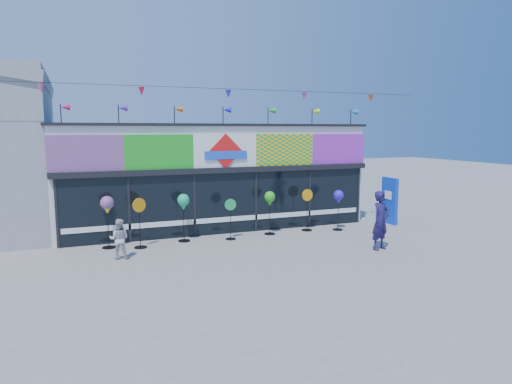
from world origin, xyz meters
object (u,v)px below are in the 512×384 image
spinner_6 (338,198)px  child (119,239)px  spinner_0 (107,207)px  spinner_4 (270,200)px  spinner_1 (140,222)px  blue_sign (389,201)px  spinner_3 (231,218)px  spinner_5 (307,209)px  adult_man (381,221)px  spinner_2 (183,203)px

spinner_6 → child: (-8.26, -1.04, -0.64)m
spinner_0 → spinner_4: bearing=-1.1°
spinner_0 → spinner_1: 1.16m
blue_sign → spinner_3: 7.03m
blue_sign → child: blue_sign is taller
spinner_0 → spinner_3: bearing=-4.6°
spinner_5 → spinner_6: 1.28m
spinner_4 → adult_man: adult_man is taller
spinner_2 → spinner_6: spinner_2 is taller
blue_sign → spinner_3: (-7.02, -0.25, -0.19)m
spinner_5 → child: 7.24m
spinner_0 → spinner_4: spinner_0 is taller
spinner_3 → adult_man: (4.08, -3.10, 0.19)m
spinner_1 → spinner_3: spinner_1 is taller
spinner_0 → spinner_5: bearing=-0.4°
blue_sign → spinner_5: size_ratio=1.19×
blue_sign → spinner_0: (-11.14, 0.08, 0.43)m
spinner_1 → spinner_6: size_ratio=1.06×
spinner_2 → adult_man: size_ratio=0.87×
blue_sign → spinner_0: size_ratio=1.10×
spinner_3 → spinner_5: size_ratio=0.90×
blue_sign → spinner_5: 3.82m
spinner_3 → spinner_6: 4.39m
spinner_4 → adult_man: (2.48, -3.32, -0.34)m
spinner_6 → child: 8.35m
spinner_5 → spinner_6: (1.16, -0.36, 0.40)m
adult_man → spinner_3: bearing=125.0°
adult_man → spinner_4: bearing=108.9°
blue_sign → spinner_1: size_ratio=1.15×
blue_sign → spinner_0: blue_sign is taller
blue_sign → spinner_1: blue_sign is taller
spinner_5 → child: spinner_5 is taller
blue_sign → spinner_5: (-3.82, 0.04, -0.11)m
spinner_5 → adult_man: bearing=-75.3°
spinner_1 → spinner_4: size_ratio=1.02×
spinner_1 → spinner_6: (7.51, -0.05, 0.38)m
spinner_1 → spinner_5: bearing=2.8°
spinner_3 → spinner_6: bearing=-1.0°
spinner_2 → adult_man: (5.69, -3.42, -0.38)m
blue_sign → child: bearing=-170.7°
spinner_2 → spinner_3: bearing=-11.2°
spinner_3 → spinner_4: 1.71m
spinner_0 → spinner_2: bearing=-0.3°
spinner_3 → blue_sign: bearing=2.0°
spinner_4 → blue_sign: bearing=0.3°
spinner_1 → spinner_3: (3.14, 0.03, -0.11)m
spinner_0 → spinner_4: (5.73, -0.11, -0.09)m
spinner_1 → blue_sign: bearing=1.6°
spinner_2 → adult_man: adult_man is taller
spinner_3 → spinner_4: size_ratio=0.90×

